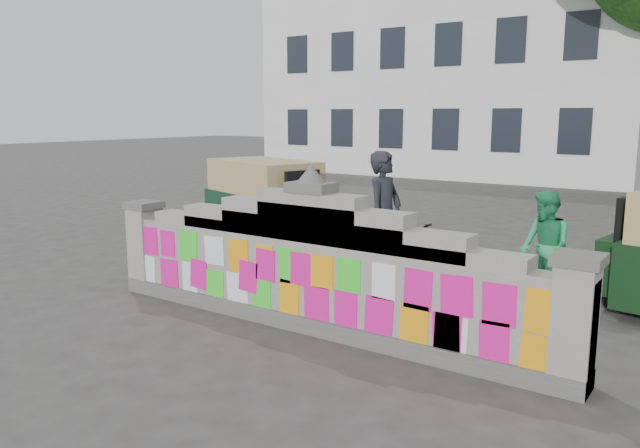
{
  "coord_description": "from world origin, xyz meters",
  "views": [
    {
      "loc": [
        4.26,
        -5.9,
        2.59
      ],
      "look_at": [
        -0.57,
        1.0,
        1.1
      ],
      "focal_mm": 35.0,
      "sensor_mm": 36.0,
      "label": 1
    }
  ],
  "objects_px": {
    "cyclist_bike": "(383,260)",
    "pedestrian": "(545,247)",
    "cyclist_rider": "(384,234)",
    "rickshaw_left": "(266,200)"
  },
  "relations": [
    {
      "from": "pedestrian",
      "to": "rickshaw_left",
      "type": "height_order",
      "value": "rickshaw_left"
    },
    {
      "from": "cyclist_rider",
      "to": "cyclist_bike",
      "type": "bearing_deg",
      "value": 14.41
    },
    {
      "from": "pedestrian",
      "to": "rickshaw_left",
      "type": "xyz_separation_m",
      "value": [
        -5.85,
        1.07,
        0.07
      ]
    },
    {
      "from": "cyclist_rider",
      "to": "pedestrian",
      "type": "distance_m",
      "value": 2.2
    },
    {
      "from": "cyclist_bike",
      "to": "cyclist_rider",
      "type": "distance_m",
      "value": 0.38
    },
    {
      "from": "cyclist_bike",
      "to": "rickshaw_left",
      "type": "height_order",
      "value": "rickshaw_left"
    },
    {
      "from": "cyclist_bike",
      "to": "pedestrian",
      "type": "xyz_separation_m",
      "value": [
        1.96,
        0.99,
        0.25
      ]
    },
    {
      "from": "cyclist_bike",
      "to": "pedestrian",
      "type": "height_order",
      "value": "pedestrian"
    },
    {
      "from": "cyclist_bike",
      "to": "cyclist_rider",
      "type": "relative_size",
      "value": 1.12
    },
    {
      "from": "cyclist_rider",
      "to": "rickshaw_left",
      "type": "distance_m",
      "value": 4.39
    }
  ]
}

